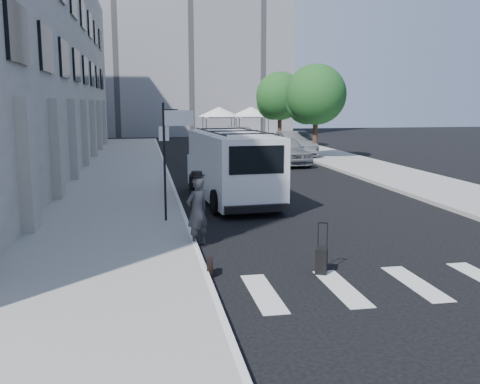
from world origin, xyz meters
name	(u,v)px	position (x,y,z in m)	size (l,w,h in m)	color
ground	(276,249)	(0.00, 0.00, 0.00)	(120.00, 120.00, 0.00)	black
sidewalk_left	(124,171)	(-4.25, 16.00, 0.07)	(4.50, 48.00, 0.15)	gray
sidewalk_right	(335,158)	(9.00, 20.00, 0.07)	(4.00, 56.00, 0.15)	gray
building_far	(186,23)	(2.00, 50.00, 12.50)	(22.00, 12.00, 25.00)	slate
sign_pole	(172,137)	(-2.36, 3.20, 2.65)	(1.03, 0.07, 3.50)	black
tree_near	(314,97)	(7.50, 20.15, 3.97)	(3.80, 3.83, 6.03)	black
tree_far	(278,98)	(7.50, 29.15, 3.97)	(3.80, 3.83, 6.03)	black
tent_left	(219,112)	(4.00, 38.00, 2.71)	(4.00, 4.00, 3.20)	black
tent_right	(251,112)	(7.20, 38.50, 2.71)	(4.00, 4.00, 3.20)	black
businessman	(197,211)	(-1.90, 0.68, 0.91)	(0.66, 0.44, 1.82)	#3A3A3D
briefcase	(210,267)	(-1.88, -1.72, 0.17)	(0.12, 0.44, 0.34)	black
suitcase	(321,260)	(0.52, -2.00, 0.29)	(0.38, 0.46, 1.09)	black
cargo_van	(231,167)	(-0.01, 6.73, 1.31)	(2.82, 6.94, 2.53)	silver
parked_car_a	(285,151)	(5.00, 17.74, 0.84)	(1.99, 4.94, 1.68)	gray
parked_car_b	(294,144)	(6.80, 21.96, 0.85)	(1.81, 5.19, 1.71)	#575A5F
parked_car_c	(243,137)	(5.00, 30.87, 0.79)	(2.22, 5.45, 1.58)	#AFB3B8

